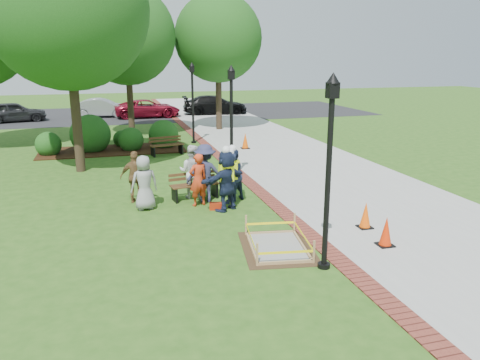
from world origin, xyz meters
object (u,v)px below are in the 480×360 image
object	(u,v)px
cone_front	(386,232)
hivis_worker_c	(232,173)
wet_concrete_pad	(277,239)
bench_near	(195,191)
hivis_worker_b	(230,176)
lamp_near	(329,159)
hivis_worker_a	(226,179)

from	to	relation	value
cone_front	hivis_worker_c	size ratio (longest dim) A/B	0.42
cone_front	wet_concrete_pad	bearing A→B (deg)	166.64
wet_concrete_pad	bench_near	xyz separation A→B (m)	(-1.20, 4.59, 0.04)
hivis_worker_c	hivis_worker_b	bearing A→B (deg)	-120.66
bench_near	hivis_worker_b	xyz separation A→B (m)	(1.02, -0.72, 0.61)
bench_near	hivis_worker_c	bearing A→B (deg)	-23.18
wet_concrete_pad	hivis_worker_b	bearing A→B (deg)	92.55
hivis_worker_b	bench_near	bearing A→B (deg)	145.01
bench_near	hivis_worker_b	distance (m)	1.39
wet_concrete_pad	bench_near	distance (m)	4.74
hivis_worker_b	cone_front	bearing A→B (deg)	-58.20
lamp_near	hivis_worker_a	distance (m)	4.86
hivis_worker_b	hivis_worker_c	size ratio (longest dim) A/B	0.97
wet_concrete_pad	hivis_worker_a	size ratio (longest dim) A/B	1.27
cone_front	lamp_near	xyz separation A→B (m)	(-1.99, -0.69, 2.11)
hivis_worker_b	hivis_worker_c	xyz separation A→B (m)	(0.13, 0.22, 0.03)
lamp_near	hivis_worker_c	xyz separation A→B (m)	(-0.66, 5.40, -1.57)
bench_near	hivis_worker_a	distance (m)	1.73
hivis_worker_b	hivis_worker_c	bearing A→B (deg)	59.34
cone_front	hivis_worker_b	xyz separation A→B (m)	(-2.79, 4.49, 0.52)
hivis_worker_a	hivis_worker_c	distance (m)	1.01
hivis_worker_a	bench_near	bearing A→B (deg)	117.25
wet_concrete_pad	lamp_near	bearing A→B (deg)	-64.63
hivis_worker_a	wet_concrete_pad	bearing A→B (deg)	-81.54
cone_front	lamp_near	distance (m)	2.98
bench_near	hivis_worker_a	bearing A→B (deg)	-62.75
wet_concrete_pad	hivis_worker_c	distance (m)	4.15
wet_concrete_pad	bench_near	bearing A→B (deg)	104.60
hivis_worker_c	bench_near	bearing A→B (deg)	156.82
hivis_worker_c	wet_concrete_pad	bearing A→B (deg)	-89.43
cone_front	bench_near	bearing A→B (deg)	126.17
hivis_worker_b	hivis_worker_c	world-z (taller)	hivis_worker_c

